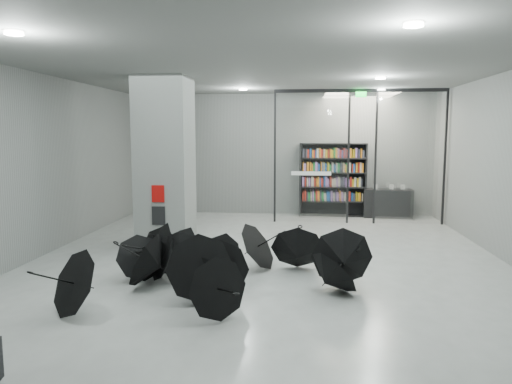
# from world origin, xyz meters

# --- Properties ---
(room) EXTENTS (14.00, 14.02, 4.01)m
(room) POSITION_xyz_m (0.00, 0.00, 2.84)
(room) COLOR gray
(room) RESTS_ON ground
(column) EXTENTS (1.20, 1.20, 4.00)m
(column) POSITION_xyz_m (-2.50, 2.00, 2.00)
(column) COLOR slate
(column) RESTS_ON ground
(fire_cabinet) EXTENTS (0.28, 0.04, 0.38)m
(fire_cabinet) POSITION_xyz_m (-2.50, 1.38, 1.35)
(fire_cabinet) COLOR #A50A07
(fire_cabinet) RESTS_ON column
(info_panel) EXTENTS (0.30, 0.03, 0.42)m
(info_panel) POSITION_xyz_m (-2.50, 1.38, 0.85)
(info_panel) COLOR black
(info_panel) RESTS_ON column
(exit_sign) EXTENTS (0.30, 0.06, 0.15)m
(exit_sign) POSITION_xyz_m (2.40, 5.30, 3.82)
(exit_sign) COLOR #0CE533
(exit_sign) RESTS_ON room
(glass_partition) EXTENTS (5.06, 0.08, 4.00)m
(glass_partition) POSITION_xyz_m (2.39, 5.50, 2.18)
(glass_partition) COLOR silver
(glass_partition) RESTS_ON ground
(bookshelf) EXTENTS (2.19, 0.52, 2.39)m
(bookshelf) POSITION_xyz_m (1.73, 6.75, 1.19)
(bookshelf) COLOR black
(bookshelf) RESTS_ON ground
(shop_counter) EXTENTS (1.58, 0.73, 0.92)m
(shop_counter) POSITION_xyz_m (3.50, 6.62, 0.46)
(shop_counter) COLOR black
(shop_counter) RESTS_ON ground
(umbrella_cluster) EXTENTS (5.24, 4.08, 1.27)m
(umbrella_cluster) POSITION_xyz_m (-0.87, -0.97, 0.31)
(umbrella_cluster) COLOR black
(umbrella_cluster) RESTS_ON ground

